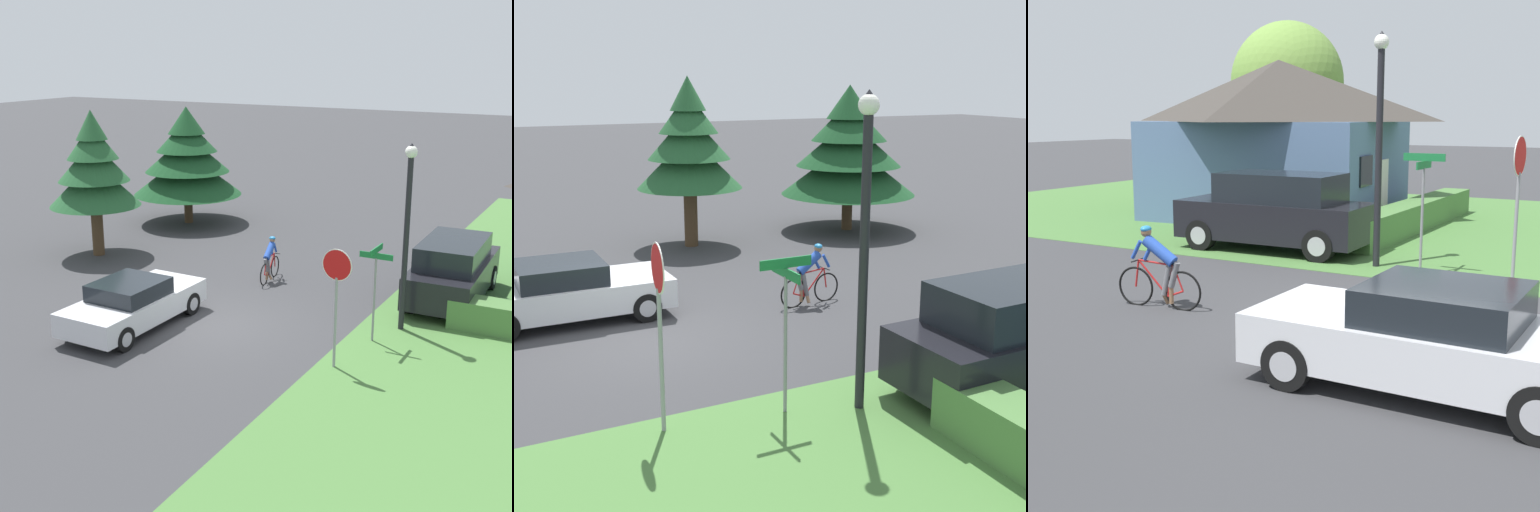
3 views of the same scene
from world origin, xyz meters
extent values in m
plane|color=#38383A|center=(0.00, 0.00, 0.00)|extent=(140.00, 140.00, 0.00)
cube|color=silver|center=(-1.86, -1.07, 0.59)|extent=(1.93, 4.48, 0.65)
cube|color=black|center=(-1.86, -1.25, 1.14)|extent=(1.68, 1.89, 0.46)
cylinder|color=black|center=(-2.70, 0.46, 0.33)|extent=(0.24, 0.66, 0.66)
cylinder|color=#ADADB2|center=(-2.70, 0.46, 0.33)|extent=(0.25, 0.39, 0.38)
cylinder|color=black|center=(-0.99, 0.44, 0.33)|extent=(0.24, 0.66, 0.66)
cylinder|color=#ADADB2|center=(-0.99, 0.44, 0.33)|extent=(0.25, 0.39, 0.38)
torus|color=black|center=(-0.38, 3.85, 0.34)|extent=(0.12, 0.73, 0.73)
torus|color=black|center=(-0.49, 4.83, 0.34)|extent=(0.12, 0.73, 0.73)
cylinder|color=#B21E1E|center=(-0.41, 4.10, 0.51)|extent=(0.06, 0.18, 0.58)
cylinder|color=#B21E1E|center=(-0.45, 4.46, 0.53)|extent=(0.11, 0.61, 0.64)
cylinder|color=#B21E1E|center=(-0.44, 4.39, 0.82)|extent=(0.12, 0.73, 0.08)
cylinder|color=#B21E1E|center=(-0.40, 4.01, 0.28)|extent=(0.07, 0.33, 0.15)
cylinder|color=#B21E1E|center=(-0.39, 3.94, 0.57)|extent=(0.05, 0.21, 0.46)
cylinder|color=#B21E1E|center=(-0.49, 4.79, 0.59)|extent=(0.05, 0.12, 0.50)
cylinder|color=black|center=(-0.48, 4.75, 0.84)|extent=(0.44, 0.08, 0.02)
ellipsoid|color=black|center=(-0.40, 4.03, 0.81)|extent=(0.10, 0.21, 0.05)
cylinder|color=slate|center=(-0.41, 4.02, 0.63)|extent=(0.14, 0.25, 0.48)
cylinder|color=slate|center=(-0.41, 4.18, 0.55)|extent=(0.14, 0.26, 0.63)
cylinder|color=#8C6647|center=(-0.42, 4.09, 0.25)|extent=(0.08, 0.08, 0.30)
cylinder|color=#8C6647|center=(-0.37, 4.25, 0.16)|extent=(0.17, 0.08, 0.21)
cylinder|color=#264CB2|center=(-0.43, 4.30, 1.04)|extent=(0.30, 0.69, 0.55)
cylinder|color=#264CB2|center=(-0.47, 4.52, 1.02)|extent=(0.10, 0.25, 0.35)
cylinder|color=#264CB2|center=(-0.47, 4.80, 1.02)|extent=(0.10, 0.25, 0.35)
sphere|color=#8C6647|center=(-0.46, 4.57, 1.36)|extent=(0.19, 0.19, 0.19)
ellipsoid|color=#267FBF|center=(-0.46, 4.57, 1.41)|extent=(0.22, 0.18, 0.12)
cube|color=black|center=(5.39, 5.35, 0.78)|extent=(2.08, 4.92, 0.95)
cube|color=black|center=(5.39, 5.16, 1.61)|extent=(1.80, 3.07, 0.72)
cylinder|color=black|center=(4.57, 3.67, 0.39)|extent=(0.31, 0.79, 0.78)
cylinder|color=#ADADB2|center=(4.57, 3.67, 0.39)|extent=(0.32, 0.46, 0.45)
cylinder|color=black|center=(6.29, 3.71, 0.39)|extent=(0.31, 0.79, 0.78)
cylinder|color=#ADADB2|center=(6.29, 3.71, 0.39)|extent=(0.32, 0.46, 0.45)
cylinder|color=gray|center=(4.09, -0.85, 1.15)|extent=(0.07, 0.07, 2.31)
cylinder|color=red|center=(4.09, -0.85, 2.62)|extent=(0.73, 0.08, 0.73)
cylinder|color=silver|center=(4.09, -0.85, 2.62)|extent=(0.77, 0.08, 0.78)
cylinder|color=black|center=(4.76, 2.31, 2.39)|extent=(0.15, 0.15, 4.78)
sphere|color=white|center=(4.76, 2.31, 4.93)|extent=(0.33, 0.33, 0.33)
cone|color=black|center=(4.76, 2.31, 5.10)|extent=(0.20, 0.20, 0.13)
cylinder|color=gray|center=(4.36, 1.13, 1.15)|extent=(0.06, 0.06, 2.31)
cube|color=#197238|center=(4.36, 1.13, 2.37)|extent=(0.90, 0.03, 0.16)
cube|color=#197238|center=(4.36, 1.13, 2.53)|extent=(0.03, 0.90, 0.16)
cylinder|color=#4C3823|center=(-7.54, 3.96, 0.95)|extent=(0.43, 0.43, 1.90)
cone|color=#23562D|center=(-7.54, 3.96, 2.73)|extent=(3.35, 3.35, 1.67)
cone|color=#23562D|center=(-7.54, 3.96, 3.55)|extent=(2.61, 2.61, 1.47)
cone|color=#23562D|center=(-7.54, 3.96, 4.26)|extent=(1.88, 1.88, 1.27)
cone|color=#23562D|center=(-7.54, 3.96, 4.86)|extent=(1.14, 1.14, 1.07)
cylinder|color=#4C3823|center=(-7.47, 9.89, 0.65)|extent=(0.37, 0.37, 1.29)
cone|color=#194723|center=(-7.47, 9.89, 2.20)|extent=(4.73, 4.73, 1.82)
cone|color=#194723|center=(-7.47, 9.89, 3.09)|extent=(3.69, 3.69, 1.60)
cone|color=#194723|center=(-7.47, 9.89, 3.86)|extent=(2.65, 2.65, 1.38)
cone|color=#194723|center=(-7.47, 9.89, 4.51)|extent=(1.61, 1.61, 1.16)
camera|label=1|loc=(10.16, -15.77, 7.55)|focal=50.00mm
camera|label=2|loc=(13.82, -3.90, 5.33)|focal=50.00mm
camera|label=3|loc=(-10.09, -3.66, 3.38)|focal=50.00mm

